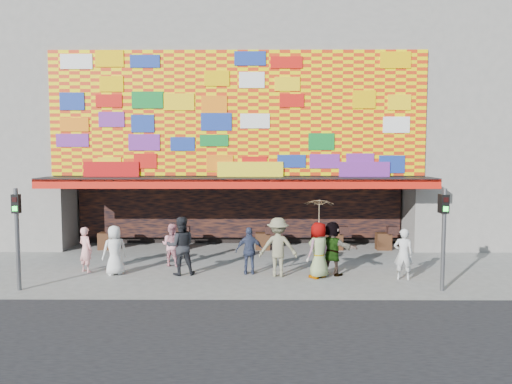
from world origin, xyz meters
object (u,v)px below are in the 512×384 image
(ped_a, at_px, (115,250))
(ped_i, at_px, (172,245))
(signal_left, at_px, (17,227))
(ped_c, at_px, (181,246))
(ped_f, at_px, (332,248))
(ped_b, at_px, (86,250))
(ped_h, at_px, (403,254))
(parasol, at_px, (319,212))
(ped_d, at_px, (278,247))
(ped_g, at_px, (319,250))
(signal_right, at_px, (444,228))
(ped_e, at_px, (250,251))

(ped_a, xyz_separation_m, ped_i, (1.65, 1.30, -0.07))
(signal_left, height_order, ped_c, signal_left)
(signal_left, distance_m, ped_f, 9.69)
(ped_b, bearing_deg, ped_h, -152.04)
(ped_i, xyz_separation_m, parasol, (5.01, -1.64, 1.37))
(ped_a, height_order, ped_d, ped_d)
(ped_a, relative_size, ped_b, 1.07)
(ped_b, distance_m, ped_g, 7.79)
(ped_h, bearing_deg, signal_right, 134.51)
(ped_f, bearing_deg, signal_right, -176.57)
(signal_left, xyz_separation_m, ped_a, (2.29, 1.83, -1.04))
(signal_left, xyz_separation_m, ped_d, (7.66, 1.66, -0.90))
(ped_a, bearing_deg, parasol, 144.75)
(ped_d, bearing_deg, signal_right, 162.31)
(signal_left, bearing_deg, ped_e, 16.11)
(ped_h, bearing_deg, ped_g, 7.85)
(ped_i, height_order, parasol, parasol)
(ped_e, xyz_separation_m, ped_f, (2.72, -0.09, 0.10))
(ped_e, xyz_separation_m, ped_g, (2.22, -0.46, 0.12))
(signal_left, distance_m, ped_a, 3.11)
(parasol, bearing_deg, signal_left, -170.59)
(signal_left, relative_size, ped_g, 1.67)
(ped_d, relative_size, ped_h, 1.17)
(ped_a, distance_m, parasol, 6.80)
(ped_e, distance_m, ped_h, 4.93)
(ped_h, xyz_separation_m, ped_i, (-7.67, 1.87, -0.07))
(signal_right, xyz_separation_m, ped_i, (-8.46, 3.13, -1.11))
(ped_b, bearing_deg, ped_a, -166.36)
(ped_b, relative_size, ped_e, 0.98)
(signal_right, distance_m, ped_f, 3.62)
(ped_c, height_order, ped_h, ped_c)
(parasol, bearing_deg, ped_e, 168.32)
(parasol, bearing_deg, ped_b, 174.63)
(signal_left, bearing_deg, ped_h, 6.20)
(ped_c, bearing_deg, ped_b, -18.97)
(parasol, bearing_deg, ped_c, 175.34)
(ped_f, height_order, ped_g, ped_g)
(ped_c, bearing_deg, ped_g, 162.73)
(ped_a, xyz_separation_m, ped_c, (2.17, 0.02, 0.14))
(ped_b, xyz_separation_m, parasol, (7.75, -0.73, 1.36))
(ped_f, bearing_deg, ped_b, 33.23)
(signal_left, height_order, parasol, signal_left)
(ped_d, bearing_deg, parasol, 173.94)
(ped_e, height_order, ped_h, ped_h)
(signal_left, relative_size, ped_b, 1.96)
(ped_i, bearing_deg, ped_c, 127.89)
(ped_e, xyz_separation_m, parasol, (2.22, -0.46, 1.34))
(signal_right, height_order, ped_e, signal_right)
(ped_g, bearing_deg, ped_d, -49.54)
(ped_a, xyz_separation_m, ped_g, (6.66, -0.34, 0.08))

